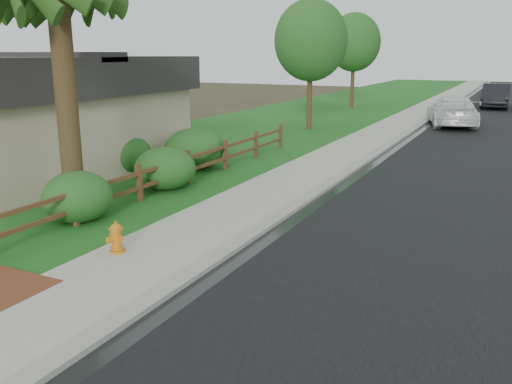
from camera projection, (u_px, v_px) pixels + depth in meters
The scene contains 19 objects.
ground at pixel (119, 306), 8.85m from camera, with size 120.00×120.00×0.00m, color #382F1E.
road at pixel (507, 113), 37.30m from camera, with size 8.00×90.00×0.02m, color black.
curb at pixel (443, 109), 39.08m from camera, with size 0.40×90.00×0.12m, color gray.
wet_gutter at pixel (448, 110), 38.94m from camera, with size 0.50×90.00×0.00m, color black.
sidewalk at pixel (425, 109), 39.64m from camera, with size 2.20×90.00×0.10m, color #9B9487.
grass_strip at pixel (399, 108), 40.46m from camera, with size 1.60×90.00×0.06m, color #18541C.
lawn_near at pixel (332, 105), 42.68m from camera, with size 9.00×90.00×0.04m, color #18541C.
ranch_fence at pixel (165, 173), 15.80m from camera, with size 0.12×16.92×1.10m.
house at pixel (1, 110), 19.11m from camera, with size 10.60×9.60×4.05m.
fire_hydrant at pixel (116, 238), 10.90m from camera, with size 0.43×0.35×0.66m.
white_suv at pixel (452, 111), 30.46m from camera, with size 2.34×5.77×1.67m, color white.
dark_car_far at pixel (495, 96), 40.46m from camera, with size 1.87×5.38×1.77m, color black.
boulder at pixel (67, 185), 15.39m from camera, with size 1.13×0.84×0.75m, color brown.
shrub_a at pixel (78, 197), 13.13m from camera, with size 1.68×1.68×1.26m, color #224E1B.
shrub_b at pixel (165, 168), 16.28m from camera, with size 1.86×1.86×1.30m, color #224E1B.
shrub_c at pixel (124, 154), 18.47m from camera, with size 1.88×1.88×1.35m, color #224E1B.
shrub_d at pixel (194, 149), 19.21m from camera, with size 2.13×2.13×1.45m, color #224E1B.
tree_near_left at pixel (311, 41), 27.96m from camera, with size 3.80×3.80×6.74m.
tree_mid_left at pixel (354, 42), 39.78m from camera, with size 3.86×3.86×6.90m.
Camera 1 is at (5.59, -6.28, 4.02)m, focal length 38.00 mm.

